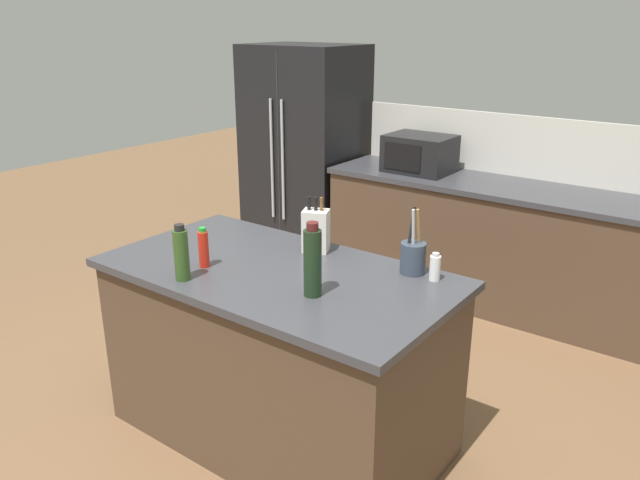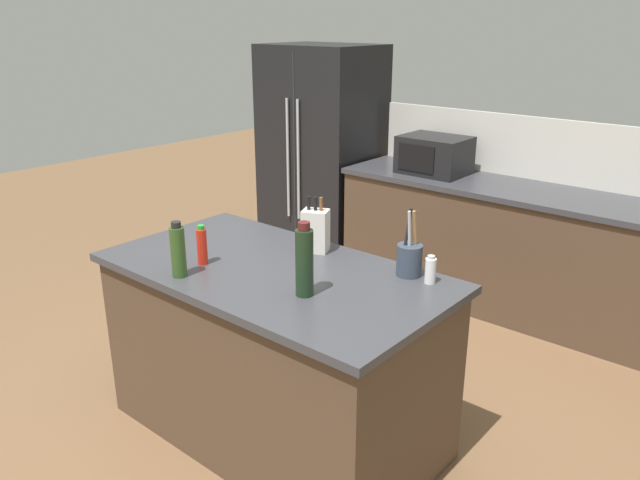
{
  "view_description": "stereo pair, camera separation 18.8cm",
  "coord_description": "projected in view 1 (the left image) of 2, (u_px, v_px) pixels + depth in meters",
  "views": [
    {
      "loc": [
        1.82,
        -2.1,
        2.09
      ],
      "look_at": [
        0.0,
        0.35,
        0.99
      ],
      "focal_mm": 35.0,
      "sensor_mm": 36.0,
      "label": 1
    },
    {
      "loc": [
        1.97,
        -1.98,
        2.09
      ],
      "look_at": [
        0.0,
        0.35,
        0.99
      ],
      "focal_mm": 35.0,
      "sensor_mm": 36.0,
      "label": 2
    }
  ],
  "objects": [
    {
      "name": "ground_plane",
      "position": [
        281.0,
        433.0,
        3.31
      ],
      "size": [
        14.0,
        14.0,
        0.0
      ],
      "primitive_type": "plane",
      "color": "brown"
    },
    {
      "name": "microwave",
      "position": [
        420.0,
        154.0,
        4.84
      ],
      "size": [
        0.5,
        0.39,
        0.29
      ],
      "color": "black",
      "rests_on": "back_counter_run"
    },
    {
      "name": "kitchen_island",
      "position": [
        279.0,
        355.0,
        3.15
      ],
      "size": [
        1.73,
        0.93,
        0.94
      ],
      "color": "#4C3828",
      "rests_on": "ground_plane"
    },
    {
      "name": "salt_shaker",
      "position": [
        435.0,
        267.0,
        2.86
      ],
      "size": [
        0.05,
        0.05,
        0.13
      ],
      "color": "silver",
      "rests_on": "kitchen_island"
    },
    {
      "name": "utensil_crock",
      "position": [
        413.0,
        257.0,
        2.93
      ],
      "size": [
        0.12,
        0.12,
        0.32
      ],
      "color": "#333D4C",
      "rests_on": "kitchen_island"
    },
    {
      "name": "olive_oil_bottle",
      "position": [
        181.0,
        254.0,
        2.84
      ],
      "size": [
        0.07,
        0.07,
        0.27
      ],
      "color": "#2D4C1E",
      "rests_on": "kitchen_island"
    },
    {
      "name": "back_counter_run",
      "position": [
        500.0,
        246.0,
        4.65
      ],
      "size": [
        2.72,
        0.66,
        0.94
      ],
      "color": "#4C3828",
      "rests_on": "ground_plane"
    },
    {
      "name": "wall_backsplash",
      "position": [
        525.0,
        147.0,
        4.65
      ],
      "size": [
        2.68,
        0.03,
        0.46
      ],
      "primitive_type": "cube",
      "color": "beige",
      "rests_on": "back_counter_run"
    },
    {
      "name": "refrigerator",
      "position": [
        305.0,
        153.0,
        5.58
      ],
      "size": [
        0.97,
        0.75,
        1.87
      ],
      "color": "black",
      "rests_on": "ground_plane"
    },
    {
      "name": "wine_bottle",
      "position": [
        313.0,
        262.0,
        2.67
      ],
      "size": [
        0.08,
        0.08,
        0.33
      ],
      "color": "black",
      "rests_on": "kitchen_island"
    },
    {
      "name": "hot_sauce_bottle",
      "position": [
        204.0,
        248.0,
        3.0
      ],
      "size": [
        0.05,
        0.05,
        0.2
      ],
      "color": "red",
      "rests_on": "kitchen_island"
    },
    {
      "name": "knife_block",
      "position": [
        315.0,
        230.0,
        3.2
      ],
      "size": [
        0.16,
        0.14,
        0.29
      ],
      "rotation": [
        0.0,
        0.0,
        0.42
      ],
      "color": "beige",
      "rests_on": "kitchen_island"
    }
  ]
}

